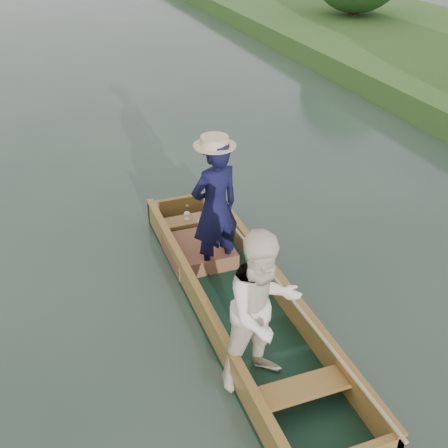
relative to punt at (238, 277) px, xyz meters
name	(u,v)px	position (x,y,z in m)	size (l,w,h in m)	color
ground	(241,313)	(0.10, 0.15, -0.68)	(120.00, 120.00, 0.00)	#283D30
punt	(238,277)	(0.00, 0.00, 0.00)	(1.27, 5.13, 1.98)	black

